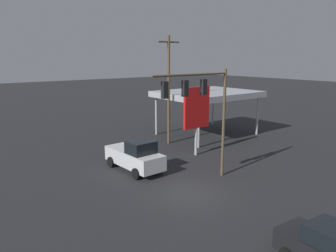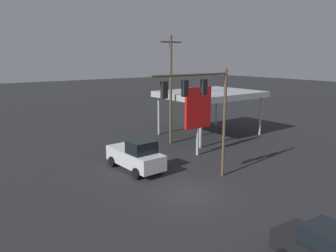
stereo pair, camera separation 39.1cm
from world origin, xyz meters
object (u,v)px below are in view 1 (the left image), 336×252
at_px(utility_pole, 169,88).
at_px(sedan_waiting, 334,252).
at_px(price_sign, 197,109).
at_px(pickup_parked, 135,156).
at_px(traffic_signal_assembly, 201,101).

distance_m(utility_pole, sedan_waiting, 21.25).
xyz_separation_m(price_sign, pickup_parked, (6.24, 0.18, -2.87)).
xyz_separation_m(utility_pole, price_sign, (0.55, 4.54, -1.43)).
height_order(traffic_signal_assembly, pickup_parked, traffic_signal_assembly).
bearing_deg(sedan_waiting, traffic_signal_assembly, 170.54).
bearing_deg(utility_pole, traffic_signal_assembly, 63.73).
height_order(traffic_signal_assembly, price_sign, traffic_signal_assembly).
bearing_deg(utility_pole, pickup_parked, 34.80).
bearing_deg(price_sign, utility_pole, -96.90).
distance_m(utility_pole, pickup_parked, 9.31).
bearing_deg(price_sign, traffic_signal_assembly, 49.84).
relative_size(sedan_waiting, pickup_parked, 0.86).
height_order(traffic_signal_assembly, utility_pole, utility_pole).
distance_m(traffic_signal_assembly, utility_pole, 10.44).
bearing_deg(traffic_signal_assembly, pickup_parked, -65.01).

